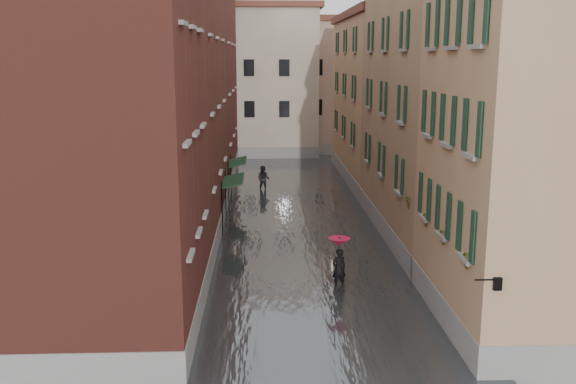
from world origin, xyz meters
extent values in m
plane|color=#565658|center=(0.00, 0.00, 0.00)|extent=(120.00, 120.00, 0.00)
cube|color=#464B4E|center=(0.00, 13.00, 0.10)|extent=(10.00, 60.00, 0.20)
cube|color=brown|center=(-7.00, -2.00, 6.50)|extent=(6.00, 8.00, 13.00)
cube|color=brown|center=(-7.00, 9.00, 6.25)|extent=(6.00, 14.00, 12.50)
cube|color=brown|center=(-7.00, 24.00, 7.00)|extent=(6.00, 16.00, 14.00)
cube|color=tan|center=(7.00, -2.00, 5.75)|extent=(6.00, 8.00, 11.50)
cube|color=tan|center=(7.00, 9.00, 6.50)|extent=(6.00, 14.00, 13.00)
cube|color=tan|center=(7.00, 24.00, 5.75)|extent=(6.00, 16.00, 11.50)
cube|color=beige|center=(-3.00, 38.00, 6.50)|extent=(12.00, 9.00, 13.00)
cube|color=tan|center=(6.00, 40.00, 6.00)|extent=(10.00, 9.00, 12.00)
cube|color=#16321D|center=(-3.45, 11.19, 2.55)|extent=(1.09, 3.22, 0.31)
cylinder|color=black|center=(-3.95, 9.58, 1.40)|extent=(0.06, 0.06, 2.80)
cylinder|color=black|center=(-3.95, 12.80, 1.40)|extent=(0.06, 0.06, 2.80)
cube|color=#16321D|center=(-3.45, 17.28, 2.55)|extent=(1.09, 2.98, 0.31)
cylinder|color=black|center=(-3.95, 15.79, 1.40)|extent=(0.06, 0.06, 2.80)
cylinder|color=black|center=(-3.95, 18.77, 1.40)|extent=(0.06, 0.06, 2.80)
cylinder|color=black|center=(4.05, -6.00, 3.10)|extent=(0.60, 0.05, 0.05)
cube|color=black|center=(4.35, -6.00, 3.00)|extent=(0.22, 0.22, 0.35)
cube|color=beige|center=(4.35, -6.00, 3.00)|extent=(0.14, 0.14, 0.24)
cube|color=brown|center=(4.12, -4.54, 3.15)|extent=(0.22, 0.85, 0.18)
imported|color=#265926|center=(4.12, -4.54, 3.57)|extent=(0.59, 0.51, 0.66)
cube|color=brown|center=(4.12, -2.09, 3.15)|extent=(0.22, 0.85, 0.18)
imported|color=#265926|center=(4.12, -2.09, 3.57)|extent=(0.59, 0.51, 0.66)
cube|color=brown|center=(4.12, 0.17, 3.15)|extent=(0.22, 0.85, 0.18)
imported|color=#265926|center=(4.12, 0.17, 3.57)|extent=(0.59, 0.51, 0.66)
cube|color=brown|center=(4.12, 2.98, 3.15)|extent=(0.22, 0.85, 0.18)
imported|color=#265926|center=(4.12, 2.98, 3.57)|extent=(0.59, 0.51, 0.66)
imported|color=black|center=(1.06, 1.74, 0.82)|extent=(0.69, 0.57, 1.63)
cube|color=#B9B79A|center=(0.78, 1.79, 0.95)|extent=(0.08, 0.30, 0.38)
cylinder|color=black|center=(1.06, 1.74, 1.35)|extent=(0.02, 0.02, 1.00)
cone|color=#B80C33|center=(1.06, 1.74, 1.92)|extent=(0.88, 0.88, 0.28)
imported|color=black|center=(-1.85, 20.14, 0.89)|extent=(1.02, 0.89, 1.79)
camera|label=1|loc=(-1.85, -21.97, 8.91)|focal=40.00mm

